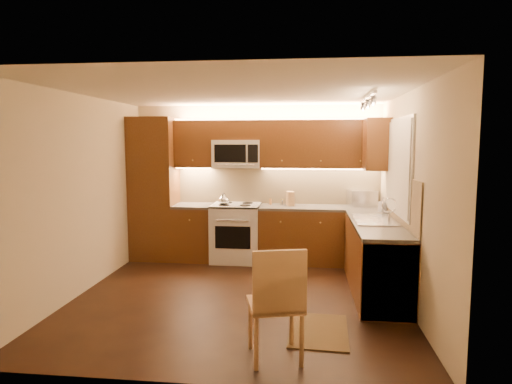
# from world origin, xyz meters

# --- Properties ---
(floor) EXTENTS (4.00, 4.00, 0.01)m
(floor) POSITION_xyz_m (0.00, 0.00, 0.00)
(floor) COLOR black
(floor) RESTS_ON ground
(ceiling) EXTENTS (4.00, 4.00, 0.01)m
(ceiling) POSITION_xyz_m (0.00, 0.00, 2.50)
(ceiling) COLOR beige
(ceiling) RESTS_ON ground
(wall_back) EXTENTS (4.00, 0.01, 2.50)m
(wall_back) POSITION_xyz_m (0.00, 2.00, 1.25)
(wall_back) COLOR #C2B18E
(wall_back) RESTS_ON ground
(wall_front) EXTENTS (4.00, 0.01, 2.50)m
(wall_front) POSITION_xyz_m (0.00, -2.00, 1.25)
(wall_front) COLOR #C2B18E
(wall_front) RESTS_ON ground
(wall_left) EXTENTS (0.01, 4.00, 2.50)m
(wall_left) POSITION_xyz_m (-2.00, 0.00, 1.25)
(wall_left) COLOR #C2B18E
(wall_left) RESTS_ON ground
(wall_right) EXTENTS (0.01, 4.00, 2.50)m
(wall_right) POSITION_xyz_m (2.00, 0.00, 1.25)
(wall_right) COLOR #C2B18E
(wall_right) RESTS_ON ground
(pantry) EXTENTS (0.70, 0.60, 2.30)m
(pantry) POSITION_xyz_m (-1.65, 1.70, 1.15)
(pantry) COLOR #48250F
(pantry) RESTS_ON floor
(base_cab_back_left) EXTENTS (0.62, 0.60, 0.86)m
(base_cab_back_left) POSITION_xyz_m (-0.99, 1.70, 0.43)
(base_cab_back_left) COLOR #48250F
(base_cab_back_left) RESTS_ON floor
(counter_back_left) EXTENTS (0.62, 0.60, 0.04)m
(counter_back_left) POSITION_xyz_m (-0.99, 1.70, 0.88)
(counter_back_left) COLOR #32302E
(counter_back_left) RESTS_ON base_cab_back_left
(base_cab_back_right) EXTENTS (1.92, 0.60, 0.86)m
(base_cab_back_right) POSITION_xyz_m (1.04, 1.70, 0.43)
(base_cab_back_right) COLOR #48250F
(base_cab_back_right) RESTS_ON floor
(counter_back_right) EXTENTS (1.92, 0.60, 0.04)m
(counter_back_right) POSITION_xyz_m (1.04, 1.70, 0.88)
(counter_back_right) COLOR #32302E
(counter_back_right) RESTS_ON base_cab_back_right
(base_cab_right) EXTENTS (0.60, 2.00, 0.86)m
(base_cab_right) POSITION_xyz_m (1.70, 0.40, 0.43)
(base_cab_right) COLOR #48250F
(base_cab_right) RESTS_ON floor
(counter_right) EXTENTS (0.60, 2.00, 0.04)m
(counter_right) POSITION_xyz_m (1.70, 0.40, 0.88)
(counter_right) COLOR #32302E
(counter_right) RESTS_ON base_cab_right
(dishwasher) EXTENTS (0.58, 0.60, 0.84)m
(dishwasher) POSITION_xyz_m (1.70, -0.30, 0.43)
(dishwasher) COLOR silver
(dishwasher) RESTS_ON floor
(backsplash_back) EXTENTS (3.30, 0.02, 0.60)m
(backsplash_back) POSITION_xyz_m (0.35, 1.99, 1.20)
(backsplash_back) COLOR tan
(backsplash_back) RESTS_ON wall_back
(backsplash_right) EXTENTS (0.02, 2.00, 0.60)m
(backsplash_right) POSITION_xyz_m (1.99, 0.40, 1.20)
(backsplash_right) COLOR tan
(backsplash_right) RESTS_ON wall_right
(upper_cab_back_left) EXTENTS (0.62, 0.35, 0.75)m
(upper_cab_back_left) POSITION_xyz_m (-0.99, 1.82, 1.88)
(upper_cab_back_left) COLOR #48250F
(upper_cab_back_left) RESTS_ON wall_back
(upper_cab_back_right) EXTENTS (1.92, 0.35, 0.75)m
(upper_cab_back_right) POSITION_xyz_m (1.04, 1.82, 1.88)
(upper_cab_back_right) COLOR #48250F
(upper_cab_back_right) RESTS_ON wall_back
(upper_cab_bridge) EXTENTS (0.76, 0.35, 0.31)m
(upper_cab_bridge) POSITION_xyz_m (-0.30, 1.82, 2.09)
(upper_cab_bridge) COLOR #48250F
(upper_cab_bridge) RESTS_ON wall_back
(upper_cab_right_corner) EXTENTS (0.35, 0.50, 0.75)m
(upper_cab_right_corner) POSITION_xyz_m (1.82, 1.40, 1.88)
(upper_cab_right_corner) COLOR #48250F
(upper_cab_right_corner) RESTS_ON wall_right
(stove) EXTENTS (0.76, 0.65, 0.92)m
(stove) POSITION_xyz_m (-0.30, 1.68, 0.46)
(stove) COLOR silver
(stove) RESTS_ON floor
(microwave) EXTENTS (0.76, 0.38, 0.44)m
(microwave) POSITION_xyz_m (-0.30, 1.81, 1.72)
(microwave) COLOR silver
(microwave) RESTS_ON wall_back
(window_frame) EXTENTS (0.03, 1.44, 1.24)m
(window_frame) POSITION_xyz_m (1.99, 0.55, 1.60)
(window_frame) COLOR silver
(window_frame) RESTS_ON wall_right
(window_blinds) EXTENTS (0.02, 1.36, 1.16)m
(window_blinds) POSITION_xyz_m (1.97, 0.55, 1.60)
(window_blinds) COLOR silver
(window_blinds) RESTS_ON wall_right
(sink) EXTENTS (0.52, 0.86, 0.15)m
(sink) POSITION_xyz_m (1.70, 0.55, 0.98)
(sink) COLOR silver
(sink) RESTS_ON counter_right
(faucet) EXTENTS (0.20, 0.04, 0.30)m
(faucet) POSITION_xyz_m (1.88, 0.55, 1.05)
(faucet) COLOR silver
(faucet) RESTS_ON counter_right
(track_light_bar) EXTENTS (0.04, 1.20, 0.03)m
(track_light_bar) POSITION_xyz_m (1.55, 0.40, 2.46)
(track_light_bar) COLOR silver
(track_light_bar) RESTS_ON ceiling
(kettle) EXTENTS (0.20, 0.20, 0.20)m
(kettle) POSITION_xyz_m (-0.48, 1.55, 1.02)
(kettle) COLOR silver
(kettle) RESTS_ON stove
(toaster_oven) EXTENTS (0.48, 0.40, 0.25)m
(toaster_oven) POSITION_xyz_m (1.69, 1.87, 1.03)
(toaster_oven) COLOR silver
(toaster_oven) RESTS_ON counter_back_right
(knife_block) EXTENTS (0.14, 0.18, 0.22)m
(knife_block) POSITION_xyz_m (0.56, 1.77, 1.01)
(knife_block) COLOR tan
(knife_block) RESTS_ON counter_back_right
(spice_jar_a) EXTENTS (0.05, 0.05, 0.08)m
(spice_jar_a) POSITION_xyz_m (0.44, 1.82, 0.94)
(spice_jar_a) COLOR silver
(spice_jar_a) RESTS_ON counter_back_right
(spice_jar_b) EXTENTS (0.06, 0.06, 0.09)m
(spice_jar_b) POSITION_xyz_m (0.43, 1.84, 0.95)
(spice_jar_b) COLOR brown
(spice_jar_b) RESTS_ON counter_back_right
(spice_jar_c) EXTENTS (0.06, 0.06, 0.09)m
(spice_jar_c) POSITION_xyz_m (0.52, 1.87, 0.94)
(spice_jar_c) COLOR silver
(spice_jar_c) RESTS_ON counter_back_right
(spice_jar_d) EXTENTS (0.05, 0.05, 0.10)m
(spice_jar_d) POSITION_xyz_m (0.24, 1.84, 0.95)
(spice_jar_d) COLOR #AF6E34
(spice_jar_d) RESTS_ON counter_back_right
(soap_bottle) EXTENTS (0.13, 0.13, 0.22)m
(soap_bottle) POSITION_xyz_m (1.92, 1.29, 1.01)
(soap_bottle) COLOR silver
(soap_bottle) RESTS_ON counter_right
(rug) EXTENTS (0.62, 0.89, 0.01)m
(rug) POSITION_xyz_m (0.95, -0.90, 0.01)
(rug) COLOR black
(rug) RESTS_ON floor
(dining_chair) EXTENTS (0.55, 0.55, 1.03)m
(dining_chair) POSITION_xyz_m (0.55, -1.49, 0.51)
(dining_chair) COLOR tan
(dining_chair) RESTS_ON floor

